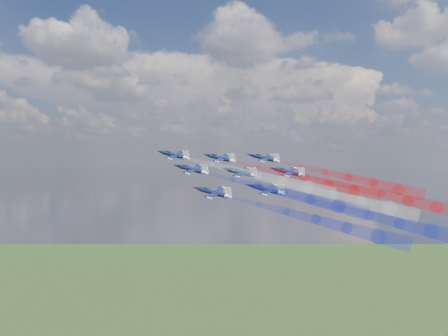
% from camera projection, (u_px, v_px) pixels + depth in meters
% --- Properties ---
extents(jet_lead, '(15.05, 12.45, 8.72)m').
position_uv_depth(jet_lead, '(174.00, 155.00, 173.04)').
color(jet_lead, black).
extents(trail_lead, '(48.98, 11.19, 15.87)m').
position_uv_depth(trail_lead, '(258.00, 176.00, 162.27)').
color(trail_lead, white).
extents(jet_inner_left, '(15.05, 12.45, 8.72)m').
position_uv_depth(jet_inner_left, '(192.00, 169.00, 161.18)').
color(jet_inner_left, black).
extents(trail_inner_left, '(48.98, 11.19, 15.87)m').
position_uv_depth(trail_inner_left, '(284.00, 192.00, 150.41)').
color(trail_inner_left, '#1825D0').
extents(jet_inner_right, '(15.05, 12.45, 8.72)m').
position_uv_depth(jet_inner_right, '(220.00, 158.00, 178.88)').
color(jet_inner_right, black).
extents(trail_inner_right, '(48.98, 11.19, 15.87)m').
position_uv_depth(trail_inner_right, '(304.00, 178.00, 168.11)').
color(trail_inner_right, red).
extents(jet_outer_left, '(15.05, 12.45, 8.72)m').
position_uv_depth(jet_outer_left, '(214.00, 193.00, 147.42)').
color(jet_outer_left, black).
extents(trail_outer_left, '(48.98, 11.19, 15.87)m').
position_uv_depth(trail_outer_left, '(316.00, 220.00, 136.65)').
color(trail_outer_left, '#1825D0').
extents(jet_center_third, '(15.05, 12.45, 8.72)m').
position_uv_depth(jet_center_third, '(240.00, 172.00, 164.19)').
color(jet_center_third, black).
extents(trail_center_third, '(48.98, 11.19, 15.87)m').
position_uv_depth(trail_center_third, '(334.00, 195.00, 153.42)').
color(trail_center_third, white).
extents(jet_outer_right, '(15.05, 12.45, 8.72)m').
position_uv_depth(jet_outer_right, '(264.00, 158.00, 183.26)').
color(jet_outer_right, black).
extents(trail_outer_right, '(48.98, 11.19, 15.87)m').
position_uv_depth(trail_outer_right, '(349.00, 177.00, 172.49)').
color(trail_outer_right, red).
extents(jet_rear_left, '(15.05, 12.45, 8.72)m').
position_uv_depth(jet_rear_left, '(267.00, 190.00, 153.13)').
color(jet_rear_left, black).
extents(trail_rear_left, '(48.98, 11.19, 15.87)m').
position_uv_depth(trail_rear_left, '(369.00, 215.00, 142.36)').
color(trail_rear_left, '#1825D0').
extents(jet_rear_right, '(15.05, 12.45, 8.72)m').
position_uv_depth(jet_rear_right, '(288.00, 172.00, 170.33)').
color(jet_rear_right, black).
extents(trail_rear_right, '(48.98, 11.19, 15.87)m').
position_uv_depth(trail_rear_right, '(381.00, 194.00, 159.56)').
color(trail_rear_right, red).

